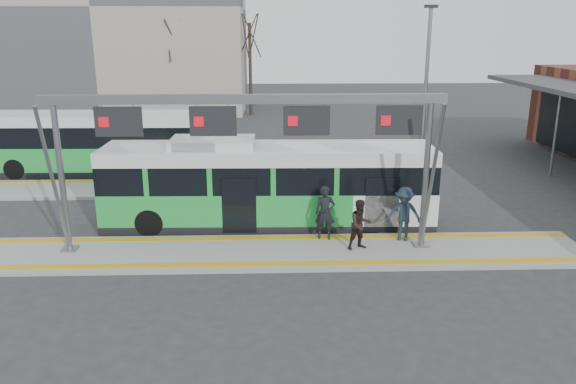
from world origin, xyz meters
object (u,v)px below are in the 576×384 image
(passenger_b, at_px, (361,225))
(passenger_c, at_px, (404,214))
(hero_bus, at_px, (267,186))
(passenger_a, at_px, (325,213))
(gantry, at_px, (249,127))

(passenger_b, height_order, passenger_c, passenger_c)
(hero_bus, relative_size, passenger_a, 6.50)
(gantry, height_order, passenger_c, gantry)
(gantry, height_order, passenger_a, gantry)
(passenger_b, bearing_deg, gantry, 156.79)
(gantry, distance_m, hero_bus, 3.93)
(gantry, xyz_separation_m, passenger_a, (2.58, 0.81, -3.19))
(gantry, relative_size, hero_bus, 1.04)
(gantry, xyz_separation_m, hero_bus, (0.55, 2.77, -2.74))
(passenger_b, xyz_separation_m, passenger_c, (1.65, 0.77, 0.10))
(gantry, xyz_separation_m, passenger_b, (3.68, -0.19, -3.29))
(gantry, xyz_separation_m, passenger_c, (5.33, 0.58, -3.18))
(passenger_a, bearing_deg, passenger_b, -38.72)
(gantry, bearing_deg, hero_bus, 78.77)
(passenger_a, bearing_deg, hero_bus, 139.57)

